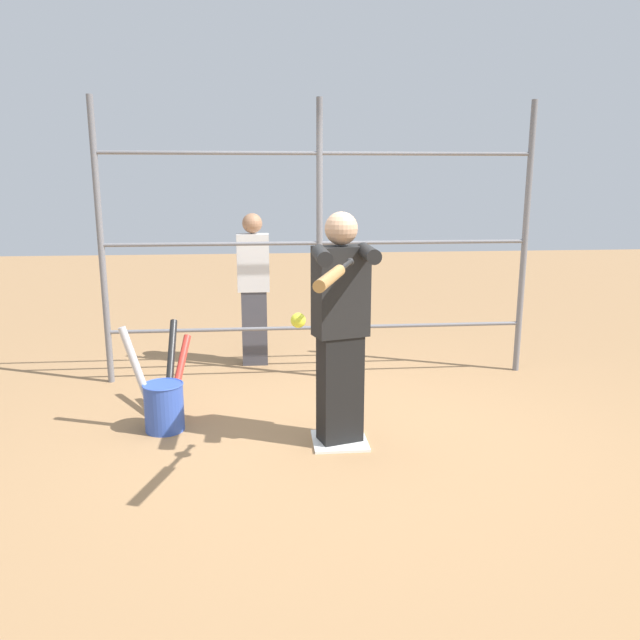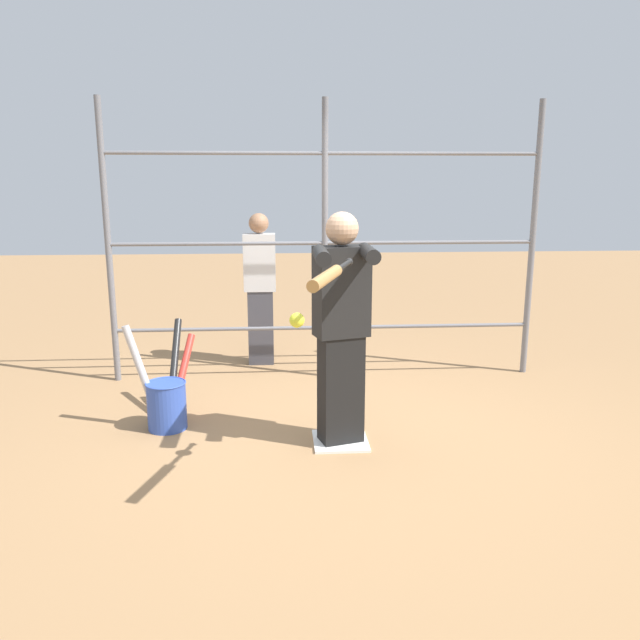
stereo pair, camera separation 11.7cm
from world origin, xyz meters
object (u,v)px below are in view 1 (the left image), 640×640
baseball_bat_swinging (333,276)px  bystander_behind_fence (254,287)px  bat_bucket (164,400)px  softball_in_flight (298,320)px  batter (341,323)px

baseball_bat_swinging → bystander_behind_fence: bearing=-81.2°
bat_bucket → bystander_behind_fence: size_ratio=0.53×
softball_in_flight → bat_bucket: (1.00, -0.86, -0.81)m
baseball_bat_swinging → softball_in_flight: bearing=-71.8°
softball_in_flight → bat_bucket: size_ratio=0.12×
batter → softball_in_flight: 0.57m
softball_in_flight → baseball_bat_swinging: bearing=108.2°
softball_in_flight → bystander_behind_fence: (0.31, -2.54, -0.22)m
batter → softball_in_flight: batter is taller
baseball_bat_swinging → bystander_behind_fence: (0.47, -3.03, -0.58)m
batter → bystander_behind_fence: 2.19m
baseball_bat_swinging → bat_bucket: 2.13m
softball_in_flight → bystander_behind_fence: size_ratio=0.06×
baseball_bat_swinging → softball_in_flight: size_ratio=8.99×
baseball_bat_swinging → bat_bucket: baseball_bat_swinging is taller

